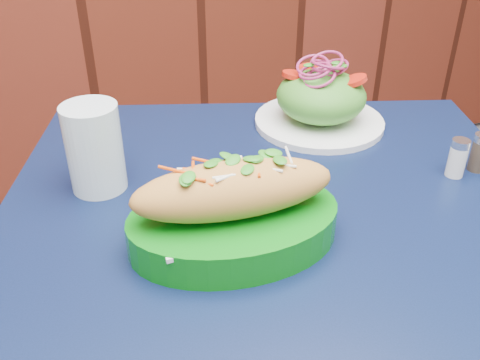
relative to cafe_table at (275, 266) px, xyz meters
name	(u,v)px	position (x,y,z in m)	size (l,w,h in m)	color
cafe_table	(275,266)	(0.00, 0.00, 0.00)	(1.03, 1.03, 0.75)	black
banh_mi_basket	(234,210)	(-0.08, -0.03, 0.14)	(0.30, 0.21, 0.13)	#097110
salad_plate	(321,100)	(0.21, 0.24, 0.14)	(0.24, 0.24, 0.13)	white
water_glass	(94,148)	(-0.21, 0.18, 0.15)	(0.08, 0.08, 0.13)	silver
salt_shaker	(458,158)	(0.31, -0.01, 0.12)	(0.03, 0.03, 0.06)	white
pepper_shaker	(480,152)	(0.35, -0.01, 0.12)	(0.03, 0.03, 0.06)	#3F3326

